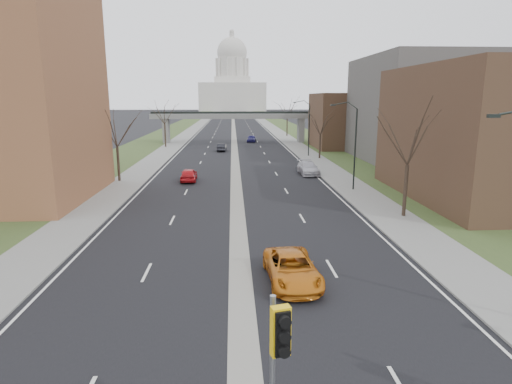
{
  "coord_description": "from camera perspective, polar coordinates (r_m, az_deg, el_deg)",
  "views": [
    {
      "loc": [
        -0.32,
        -9.66,
        9.12
      ],
      "look_at": [
        0.9,
        12.61,
        4.22
      ],
      "focal_mm": 30.0,
      "sensor_mm": 36.0,
      "label": 1
    }
  ],
  "objects": [
    {
      "name": "road_surface",
      "position": [
        159.92,
        -3.05,
        9.11
      ],
      "size": [
        20.0,
        600.0,
        0.01
      ],
      "primitive_type": "cube",
      "color": "black",
      "rests_on": "ground"
    },
    {
      "name": "median_strip",
      "position": [
        159.92,
        -3.05,
        9.11
      ],
      "size": [
        1.2,
        600.0,
        0.02
      ],
      "primitive_type": "cube",
      "color": "gray",
      "rests_on": "ground"
    },
    {
      "name": "sidewalk_right",
      "position": [
        160.39,
        1.3,
        9.15
      ],
      "size": [
        4.0,
        600.0,
        0.12
      ],
      "primitive_type": "cube",
      "color": "gray",
      "rests_on": "ground"
    },
    {
      "name": "sidewalk_left",
      "position": [
        160.34,
        -7.39,
        9.06
      ],
      "size": [
        4.0,
        600.0,
        0.12
      ],
      "primitive_type": "cube",
      "color": "gray",
      "rests_on": "ground"
    },
    {
      "name": "grass_verge_right",
      "position": [
        160.96,
        3.46,
        9.14
      ],
      "size": [
        8.0,
        600.0,
        0.1
      ],
      "primitive_type": "cube",
      "color": "#30441F",
      "rests_on": "ground"
    },
    {
      "name": "grass_verge_left",
      "position": [
        160.89,
        -9.55,
        9.0
      ],
      "size": [
        8.0,
        600.0,
        0.1
      ],
      "primitive_type": "cube",
      "color": "#30441F",
      "rests_on": "ground"
    },
    {
      "name": "commercial_block_near",
      "position": [
        44.94,
        29.88,
        6.78
      ],
      "size": [
        16.0,
        20.0,
        12.0
      ],
      "primitive_type": "cube",
      "color": "#493122",
      "rests_on": "ground"
    },
    {
      "name": "commercial_block_mid",
      "position": [
        67.87,
        21.9,
        10.15
      ],
      "size": [
        18.0,
        22.0,
        15.0
      ],
      "primitive_type": "cube",
      "color": "#585551",
      "rests_on": "ground"
    },
    {
      "name": "commercial_block_far",
      "position": [
        82.83,
        12.68,
        9.25
      ],
      "size": [
        14.0,
        14.0,
        10.0
      ],
      "primitive_type": "cube",
      "color": "#493122",
      "rests_on": "ground"
    },
    {
      "name": "pedestrian_bridge",
      "position": [
        89.76,
        -2.96,
        9.65
      ],
      "size": [
        34.0,
        3.0,
        6.45
      ],
      "color": "slate",
      "rests_on": "ground"
    },
    {
      "name": "capitol",
      "position": [
        329.79,
        -3.17,
        14.02
      ],
      "size": [
        48.0,
        42.0,
        55.75
      ],
      "color": "beige",
      "rests_on": "ground"
    },
    {
      "name": "streetlight_mid",
      "position": [
        43.22,
        12.21,
        9.25
      ],
      "size": [
        2.61,
        0.2,
        8.7
      ],
      "color": "black",
      "rests_on": "sidewalk_right"
    },
    {
      "name": "streetlight_far",
      "position": [
        68.63,
        6.47,
        10.51
      ],
      "size": [
        2.61,
        0.2,
        8.7
      ],
      "color": "black",
      "rests_on": "sidewalk_right"
    },
    {
      "name": "tree_left_b",
      "position": [
        49.4,
        -18.2,
        8.43
      ],
      "size": [
        6.75,
        6.75,
        8.81
      ],
      "color": "#382B21",
      "rests_on": "sidewalk_left"
    },
    {
      "name": "tree_left_c",
      "position": [
        82.66,
        -12.17,
        10.68
      ],
      "size": [
        7.65,
        7.65,
        9.99
      ],
      "color": "#382B21",
      "rests_on": "sidewalk_left"
    },
    {
      "name": "tree_right_a",
      "position": [
        34.43,
        19.82,
        7.53
      ],
      "size": [
        7.2,
        7.2,
        9.4
      ],
      "color": "#382B21",
      "rests_on": "sidewalk_right"
    },
    {
      "name": "tree_right_b",
      "position": [
        66.1,
        8.62,
        9.4
      ],
      "size": [
        6.3,
        6.3,
        8.22
      ],
      "color": "#382B21",
      "rests_on": "sidewalk_right"
    },
    {
      "name": "tree_right_c",
      "position": [
        105.52,
        4.2,
        11.24
      ],
      "size": [
        7.65,
        7.65,
        9.99
      ],
      "color": "#382B21",
      "rests_on": "sidewalk_right"
    },
    {
      "name": "signal_pole_median",
      "position": [
        10.0,
        2.78,
        -22.09
      ],
      "size": [
        0.64,
        0.83,
        4.97
      ],
      "rotation": [
        0.0,
        0.0,
        0.25
      ],
      "color": "gray",
      "rests_on": "ground"
    },
    {
      "name": "car_left_near",
      "position": [
        48.54,
        -8.95,
        2.3
      ],
      "size": [
        1.85,
        4.37,
        1.47
      ],
      "primitive_type": "imported",
      "rotation": [
        0.0,
        0.0,
        3.17
      ],
      "color": "red",
      "rests_on": "ground"
    },
    {
      "name": "car_left_far",
      "position": [
        75.84,
        -4.57,
        5.96
      ],
      "size": [
        1.68,
        4.16,
        1.34
      ],
      "primitive_type": "imported",
      "rotation": [
        0.0,
        0.0,
        3.08
      ],
      "color": "black",
      "rests_on": "ground"
    },
    {
      "name": "car_right_near",
      "position": [
        21.94,
        4.83,
        -10.12
      ],
      "size": [
        2.7,
        5.39,
        1.47
      ],
      "primitive_type": "imported",
      "rotation": [
        0.0,
        0.0,
        0.05
      ],
      "color": "#C86D15",
      "rests_on": "ground"
    },
    {
      "name": "car_right_mid",
      "position": [
        52.7,
        6.96,
        3.19
      ],
      "size": [
        2.38,
        5.41,
        1.55
      ],
      "primitive_type": "imported",
      "rotation": [
        0.0,
        0.0,
        0.04
      ],
      "color": "#B1B0B8",
      "rests_on": "ground"
    },
    {
      "name": "car_right_far",
      "position": [
        91.59,
        -0.6,
        7.15
      ],
      "size": [
        2.27,
        4.54,
        1.49
      ],
      "primitive_type": "imported",
      "rotation": [
        0.0,
        0.0,
        -0.12
      ],
      "color": "navy",
      "rests_on": "ground"
    }
  ]
}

